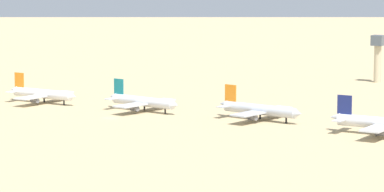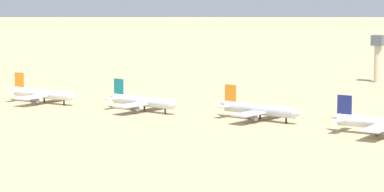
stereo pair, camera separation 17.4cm
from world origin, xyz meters
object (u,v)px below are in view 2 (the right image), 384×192
at_px(parked_jet_teal_3, 143,101).
at_px(control_tower, 378,54).
at_px(parked_jet_orange_4, 259,109).
at_px(parked_jet_navy_5, 382,123).
at_px(parked_jet_orange_2, 42,94).

height_order(parked_jet_teal_3, control_tower, control_tower).
xyz_separation_m(parked_jet_orange_4, parked_jet_navy_5, (46.80, -6.67, 0.15)).
distance_m(parked_jet_teal_3, parked_jet_orange_4, 45.75).
bearing_deg(parked_jet_navy_5, parked_jet_orange_2, 179.05).
bearing_deg(parked_jet_navy_5, parked_jet_orange_4, 171.17).
bearing_deg(control_tower, parked_jet_teal_3, -106.66).
height_order(parked_jet_orange_2, parked_jet_orange_4, parked_jet_orange_4).
bearing_deg(parked_jet_orange_4, parked_jet_navy_5, -0.81).
bearing_deg(parked_jet_orange_4, control_tower, 100.49).
distance_m(parked_jet_orange_4, parked_jet_navy_5, 47.27).
xyz_separation_m(parked_jet_teal_3, parked_jet_navy_5, (92.41, -3.08, 0.26)).
xyz_separation_m(parked_jet_teal_3, control_tower, (38.61, 129.04, 9.22)).
relative_size(parked_jet_teal_3, parked_jet_orange_4, 0.97).
xyz_separation_m(parked_jet_teal_3, parked_jet_orange_4, (45.61, 3.58, 0.11)).
bearing_deg(parked_jet_navy_5, parked_jet_teal_3, 177.37).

